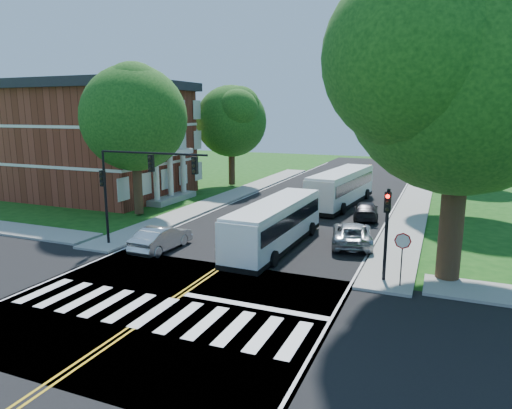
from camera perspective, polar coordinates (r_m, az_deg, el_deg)
The scene contains 24 objects.
ground at distance 19.90m, azimuth -11.74°, elevation -12.52°, with size 140.00×140.00×0.00m, color #144411.
road at distance 35.46m, azimuth 4.73°, elevation -1.59°, with size 14.00×96.00×0.01m, color black.
cross_road at distance 19.90m, azimuth -11.74°, elevation -12.51°, with size 60.00×12.00×0.01m, color black.
center_line at distance 39.20m, azimuth 6.52°, elevation -0.34°, with size 0.36×70.00×0.01m, color gold.
edge_line_w at distance 41.53m, azimuth -2.53°, elevation 0.40°, with size 0.12×70.00×0.01m, color silver.
edge_line_e at distance 37.95m, azimuth 16.44°, elevation -1.14°, with size 0.12×70.00×0.01m, color silver.
crosswalk at distance 19.53m, azimuth -12.58°, elevation -13.00°, with size 12.60×3.00×0.01m, color silver.
stop_bar at distance 19.63m, azimuth -0.32°, elevation -12.57°, with size 6.60×0.40×0.01m, color silver.
sidewalk_nw at distance 44.81m, azimuth -2.65°, elevation 1.30°, with size 2.60×40.00×0.15m, color gray.
sidewalk_ne at distance 40.76m, azimuth 19.00°, elevation -0.36°, with size 2.60×40.00×0.15m, color gray.
tree_ne_big at distance 22.98m, azimuth 24.62°, elevation 14.49°, with size 10.80×10.80×14.91m.
tree_west_near at distance 36.31m, azimuth -14.98°, elevation 10.36°, with size 8.00×8.00×11.40m.
tree_west_far at distance 49.78m, azimuth -3.11°, elevation 10.33°, with size 7.60×7.60×10.67m.
tree_east_mid at distance 38.93m, azimuth 24.43°, elevation 10.27°, with size 8.40×8.40×11.93m.
tree_east_far at distance 54.97m, azimuth 24.95°, elevation 9.27°, with size 7.20×7.20×10.34m.
brick_building at distance 47.70m, azimuth -20.55°, elevation 7.68°, with size 20.00×13.00×10.80m.
signal_nw at distance 27.11m, azimuth -14.79°, elevation 3.41°, with size 7.15×0.46×5.66m.
signal_ne at distance 22.06m, azimuth 16.02°, elevation -2.20°, with size 0.30×0.46×4.40m.
stop_sign at distance 21.79m, azimuth 17.84°, elevation -5.02°, with size 0.76×0.08×2.53m.
bus_lead at distance 27.20m, azimuth 2.47°, elevation -2.40°, with size 2.80×10.86×2.79m.
bus_follow at distance 40.29m, azimuth 10.64°, elevation 2.16°, with size 3.67×11.85×3.01m.
hatchback at distance 27.39m, azimuth -11.75°, elevation -4.15°, with size 1.54×4.43×1.46m, color #B3B6BA.
suv at distance 28.48m, azimuth 11.92°, elevation -3.61°, with size 2.33×5.05×1.40m, color #A5A7AC.
dark_sedan at distance 35.70m, azimuth 13.57°, elevation -0.71°, with size 1.81×4.44×1.29m, color black.
Camera 1 is at (10.45, -14.92, 8.03)m, focal length 32.00 mm.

